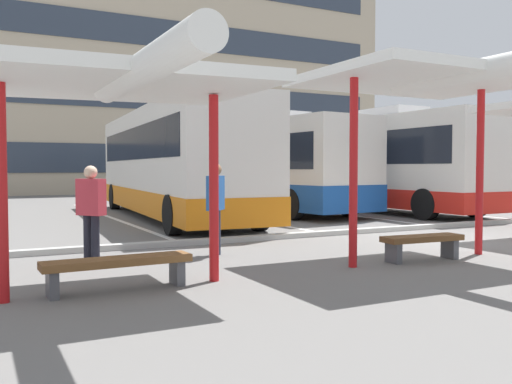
# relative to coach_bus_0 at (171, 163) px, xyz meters

# --- Properties ---
(ground_plane) EXTENTS (160.00, 160.00, 0.00)m
(ground_plane) POSITION_rel_coach_bus_0_xyz_m (3.92, -8.14, -1.80)
(ground_plane) COLOR slate
(terminal_building) EXTENTS (38.23, 14.26, 19.19)m
(terminal_building) POSITION_rel_coach_bus_0_xyz_m (3.95, 24.83, 6.43)
(terminal_building) COLOR tan
(terminal_building) RESTS_ON ground
(coach_bus_0) EXTENTS (3.43, 12.50, 3.82)m
(coach_bus_0) POSITION_rel_coach_bus_0_xyz_m (0.00, 0.00, 0.00)
(coach_bus_0) COLOR silver
(coach_bus_0) RESTS_ON ground
(coach_bus_1) EXTENTS (3.68, 11.50, 3.64)m
(coach_bus_1) POSITION_rel_coach_bus_0_xyz_m (3.95, 1.64, -0.12)
(coach_bus_1) COLOR silver
(coach_bus_1) RESTS_ON ground
(coach_bus_2) EXTENTS (2.61, 11.79, 3.83)m
(coach_bus_2) POSITION_rel_coach_bus_0_xyz_m (7.97, -0.14, 0.01)
(coach_bus_2) COLOR silver
(coach_bus_2) RESTS_ON ground
(lane_stripe_0) EXTENTS (0.16, 14.00, 0.01)m
(lane_stripe_0) POSITION_rel_coach_bus_0_xyz_m (-1.76, 1.14, -1.79)
(lane_stripe_0) COLOR white
(lane_stripe_0) RESTS_ON ground
(lane_stripe_1) EXTENTS (0.16, 14.00, 0.01)m
(lane_stripe_1) POSITION_rel_coach_bus_0_xyz_m (2.03, 1.14, -1.79)
(lane_stripe_1) COLOR white
(lane_stripe_1) RESTS_ON ground
(lane_stripe_2) EXTENTS (0.16, 14.00, 0.01)m
(lane_stripe_2) POSITION_rel_coach_bus_0_xyz_m (5.81, 1.14, -1.79)
(lane_stripe_2) COLOR white
(lane_stripe_2) RESTS_ON ground
(lane_stripe_3) EXTENTS (0.16, 14.00, 0.01)m
(lane_stripe_3) POSITION_rel_coach_bus_0_xyz_m (9.59, 1.14, -1.79)
(lane_stripe_3) COLOR white
(lane_stripe_3) RESTS_ON ground
(waiting_shelter_0) EXTENTS (3.80, 4.68, 2.93)m
(waiting_shelter_0) POSITION_rel_coach_bus_0_xyz_m (-4.10, -10.23, 0.91)
(waiting_shelter_0) COLOR red
(waiting_shelter_0) RESTS_ON ground
(bench_0) EXTENTS (1.99, 0.48, 0.45)m
(bench_0) POSITION_rel_coach_bus_0_xyz_m (-4.10, -9.96, -1.45)
(bench_0) COLOR brown
(bench_0) RESTS_ON ground
(waiting_shelter_1) EXTENTS (3.98, 4.84, 3.36)m
(waiting_shelter_1) POSITION_rel_coach_bus_0_xyz_m (1.28, -10.25, 1.33)
(waiting_shelter_1) COLOR red
(waiting_shelter_1) RESTS_ON ground
(bench_1) EXTENTS (1.58, 0.53, 0.45)m
(bench_1) POSITION_rel_coach_bus_0_xyz_m (1.28, -10.03, -1.46)
(bench_1) COLOR brown
(bench_1) RESTS_ON ground
(platform_kerb) EXTENTS (44.00, 0.24, 0.12)m
(platform_kerb) POSITION_rel_coach_bus_0_xyz_m (3.92, -6.28, -1.74)
(platform_kerb) COLOR #ADADA8
(platform_kerb) RESTS_ON ground
(waiting_passenger_0) EXTENTS (0.49, 0.53, 1.73)m
(waiting_passenger_0) POSITION_rel_coach_bus_0_xyz_m (-1.76, -7.81, -0.78)
(waiting_passenger_0) COLOR #33384C
(waiting_passenger_0) RESTS_ON ground
(waiting_passenger_3) EXTENTS (0.48, 0.52, 1.69)m
(waiting_passenger_3) POSITION_rel_coach_bus_0_xyz_m (-4.01, -7.64, -0.82)
(waiting_passenger_3) COLOR black
(waiting_passenger_3) RESTS_ON ground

